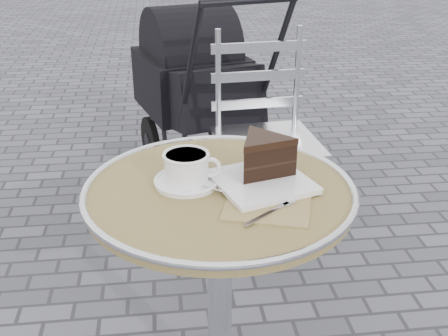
{
  "coord_description": "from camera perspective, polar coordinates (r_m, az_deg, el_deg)",
  "views": [
    {
      "loc": [
        -0.15,
        -1.3,
        1.4
      ],
      "look_at": [
        0.01,
        0.02,
        0.78
      ],
      "focal_mm": 45.0,
      "sensor_mm": 36.0,
      "label": 1
    }
  ],
  "objects": [
    {
      "name": "cake_plate_set",
      "position": [
        1.48,
        4.01,
        0.65
      ],
      "size": [
        0.29,
        0.38,
        0.12
      ],
      "rotation": [
        0.0,
        0.0,
        0.31
      ],
      "color": "#987B53",
      "rests_on": "cafe_table"
    },
    {
      "name": "cafe_table",
      "position": [
        1.55,
        -0.46,
        -7.45
      ],
      "size": [
        0.72,
        0.72,
        0.74
      ],
      "color": "silver",
      "rests_on": "ground"
    },
    {
      "name": "bistro_chair",
      "position": [
        2.46,
        3.88,
        5.56
      ],
      "size": [
        0.45,
        0.45,
        0.94
      ],
      "rotation": [
        0.0,
        0.0,
        0.08
      ],
      "color": "silver",
      "rests_on": "ground"
    },
    {
      "name": "cappuccino_set",
      "position": [
        1.48,
        -3.75,
        -0.27
      ],
      "size": [
        0.18,
        0.17,
        0.09
      ],
      "rotation": [
        0.0,
        0.0,
        -0.12
      ],
      "color": "white",
      "rests_on": "cafe_table"
    },
    {
      "name": "baby_stroller",
      "position": [
        3.05,
        -2.61,
        7.57
      ],
      "size": [
        0.72,
        1.11,
        1.07
      ],
      "rotation": [
        0.0,
        0.0,
        0.28
      ],
      "color": "black",
      "rests_on": "ground"
    }
  ]
}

